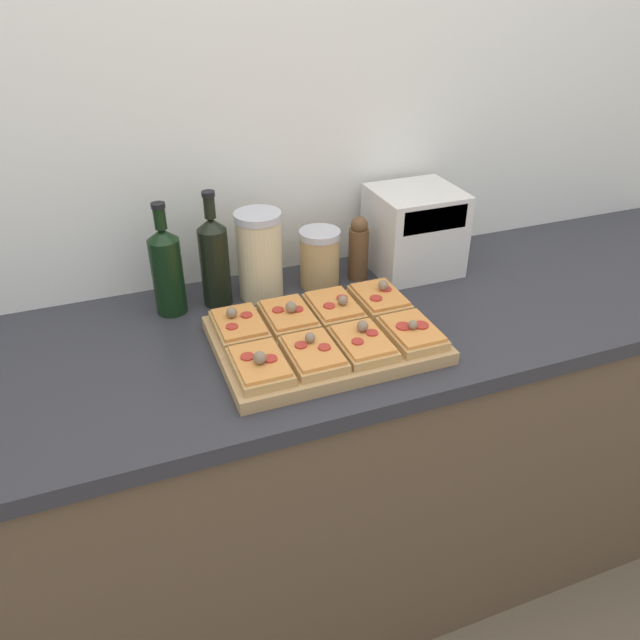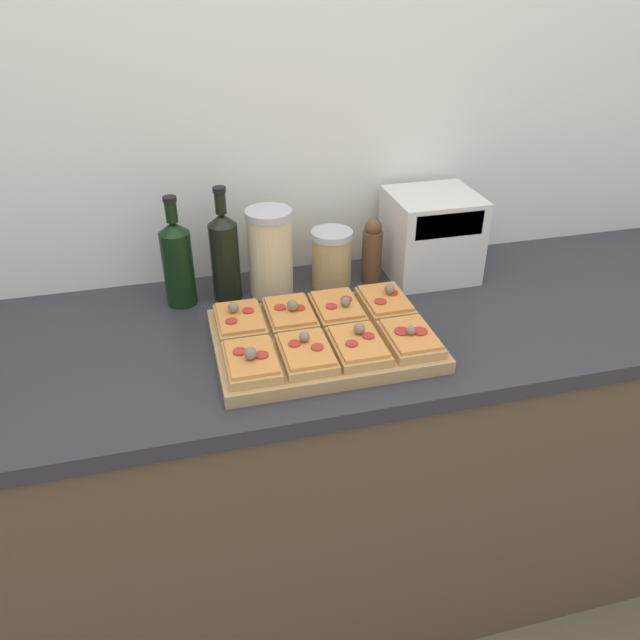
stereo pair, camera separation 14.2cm
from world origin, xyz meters
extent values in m
cube|color=silver|center=(0.00, 0.68, 1.25)|extent=(6.00, 0.06, 2.50)
cube|color=brown|center=(0.00, 0.32, 0.44)|extent=(2.60, 0.64, 0.89)
cube|color=#2D2D33|center=(0.00, 0.32, 0.91)|extent=(2.63, 0.67, 0.04)
cube|color=tan|center=(-0.06, 0.23, 0.94)|extent=(0.49, 0.35, 0.03)
cube|color=tan|center=(-0.23, 0.32, 0.97)|extent=(0.11, 0.16, 0.02)
cube|color=#D6843D|center=(-0.23, 0.32, 0.98)|extent=(0.10, 0.14, 0.01)
cylinder|color=#AD2D23|center=(-0.25, 0.29, 0.99)|extent=(0.03, 0.03, 0.00)
cylinder|color=#AD2D23|center=(-0.21, 0.33, 0.99)|extent=(0.03, 0.03, 0.00)
sphere|color=#7F6B51|center=(-0.24, 0.33, 1.00)|extent=(0.02, 0.02, 0.02)
cube|color=tan|center=(-0.11, 0.32, 0.97)|extent=(0.11, 0.16, 0.02)
cube|color=#D6843D|center=(-0.11, 0.32, 0.98)|extent=(0.10, 0.14, 0.01)
cylinder|color=#AD2D23|center=(-0.14, 0.32, 0.99)|extent=(0.03, 0.03, 0.00)
cylinder|color=#AD2D23|center=(-0.09, 0.31, 0.99)|extent=(0.03, 0.03, 0.00)
sphere|color=#7F6B51|center=(-0.11, 0.31, 1.00)|extent=(0.03, 0.03, 0.03)
cube|color=tan|center=(0.00, 0.32, 0.97)|extent=(0.11, 0.16, 0.02)
cube|color=#D6843D|center=(0.00, 0.32, 0.98)|extent=(0.10, 0.14, 0.01)
cylinder|color=#AD2D23|center=(-0.02, 0.30, 0.99)|extent=(0.03, 0.03, 0.00)
cylinder|color=#AD2D23|center=(0.02, 0.32, 0.99)|extent=(0.03, 0.03, 0.00)
sphere|color=#7F6B51|center=(0.01, 0.30, 1.00)|extent=(0.02, 0.02, 0.02)
cube|color=tan|center=(0.12, 0.32, 0.97)|extent=(0.11, 0.16, 0.02)
cube|color=#D6843D|center=(0.12, 0.32, 0.98)|extent=(0.10, 0.14, 0.01)
cylinder|color=#AD2D23|center=(0.10, 0.29, 0.99)|extent=(0.03, 0.03, 0.00)
cylinder|color=#AD2D23|center=(0.14, 0.33, 0.99)|extent=(0.03, 0.03, 0.00)
sphere|color=#7F6B51|center=(0.14, 0.33, 1.00)|extent=(0.03, 0.03, 0.03)
cube|color=tan|center=(-0.23, 0.15, 0.97)|extent=(0.11, 0.16, 0.02)
cube|color=#D6843D|center=(-0.23, 0.15, 0.98)|extent=(0.10, 0.14, 0.01)
cylinder|color=#AD2D23|center=(-0.25, 0.17, 0.99)|extent=(0.03, 0.03, 0.00)
cylinder|color=#AD2D23|center=(-0.21, 0.14, 0.99)|extent=(0.03, 0.03, 0.00)
sphere|color=#7F6B51|center=(-0.23, 0.14, 1.00)|extent=(0.03, 0.03, 0.03)
cube|color=tan|center=(-0.11, 0.15, 0.97)|extent=(0.11, 0.16, 0.02)
cube|color=#D6843D|center=(-0.11, 0.15, 0.98)|extent=(0.10, 0.14, 0.01)
cylinder|color=#AD2D23|center=(-0.14, 0.17, 0.99)|extent=(0.03, 0.03, 0.00)
cylinder|color=#AD2D23|center=(-0.09, 0.14, 0.99)|extent=(0.03, 0.03, 0.00)
sphere|color=#7F6B51|center=(-0.11, 0.17, 1.00)|extent=(0.02, 0.02, 0.02)
cube|color=tan|center=(0.00, 0.15, 0.97)|extent=(0.11, 0.16, 0.02)
cube|color=#D6843D|center=(0.00, 0.15, 0.98)|extent=(0.10, 0.14, 0.01)
cylinder|color=#AD2D23|center=(-0.02, 0.14, 0.99)|extent=(0.03, 0.03, 0.00)
cylinder|color=#AD2D23|center=(0.03, 0.16, 0.99)|extent=(0.03, 0.03, 0.00)
sphere|color=#7F6B51|center=(0.01, 0.17, 1.00)|extent=(0.03, 0.03, 0.03)
cube|color=tan|center=(0.12, 0.15, 0.97)|extent=(0.11, 0.16, 0.02)
cube|color=#D6843D|center=(0.12, 0.15, 0.98)|extent=(0.10, 0.14, 0.01)
cylinder|color=#AD2D23|center=(0.10, 0.16, 0.99)|extent=(0.03, 0.03, 0.00)
cylinder|color=#AD2D23|center=(0.14, 0.15, 0.99)|extent=(0.03, 0.03, 0.00)
sphere|color=#7F6B51|center=(0.12, 0.14, 1.00)|extent=(0.02, 0.02, 0.02)
cylinder|color=black|center=(-0.35, 0.51, 1.03)|extent=(0.08, 0.08, 0.19)
cone|color=black|center=(-0.35, 0.51, 1.14)|extent=(0.08, 0.08, 0.03)
cylinder|color=black|center=(-0.35, 0.51, 1.17)|extent=(0.03, 0.03, 0.05)
cylinder|color=black|center=(-0.35, 0.51, 1.21)|extent=(0.03, 0.03, 0.01)
cylinder|color=black|center=(-0.24, 0.51, 1.03)|extent=(0.07, 0.07, 0.20)
cone|color=black|center=(-0.24, 0.51, 1.14)|extent=(0.07, 0.07, 0.03)
cylinder|color=black|center=(-0.24, 0.51, 1.19)|extent=(0.03, 0.03, 0.05)
cylinder|color=black|center=(-0.24, 0.51, 1.22)|extent=(0.03, 0.03, 0.01)
cylinder|color=beige|center=(-0.12, 0.51, 1.03)|extent=(0.11, 0.11, 0.21)
cylinder|color=#B2B2B7|center=(-0.12, 0.51, 1.15)|extent=(0.12, 0.12, 0.02)
cylinder|color=tan|center=(0.04, 0.51, 1.00)|extent=(0.10, 0.10, 0.14)
cylinder|color=#B2B2B7|center=(0.04, 0.51, 1.07)|extent=(0.11, 0.11, 0.02)
cylinder|color=brown|center=(0.15, 0.51, 1.00)|extent=(0.05, 0.05, 0.14)
sphere|color=brown|center=(0.15, 0.51, 1.08)|extent=(0.05, 0.05, 0.05)
cube|color=beige|center=(0.32, 0.51, 1.04)|extent=(0.23, 0.21, 0.23)
cube|color=black|center=(0.32, 0.41, 1.11)|extent=(0.18, 0.01, 0.06)
cube|color=black|center=(0.44, 0.51, 1.05)|extent=(0.02, 0.02, 0.02)
camera|label=1|loc=(-0.49, -0.87, 1.71)|focal=35.00mm
camera|label=2|loc=(-0.36, -0.91, 1.71)|focal=35.00mm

